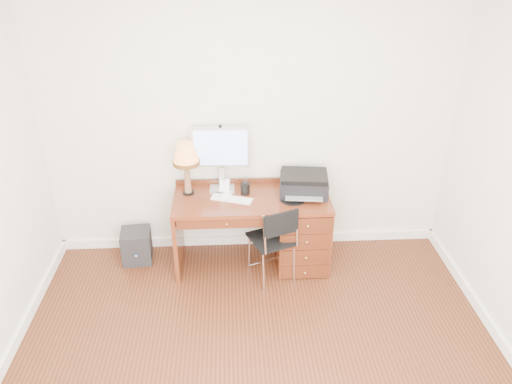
{
  "coord_description": "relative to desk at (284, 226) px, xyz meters",
  "views": [
    {
      "loc": [
        -0.18,
        -2.78,
        3.07
      ],
      "look_at": [
        0.03,
        1.2,
        0.92
      ],
      "focal_mm": 35.0,
      "sensor_mm": 36.0,
      "label": 1
    }
  ],
  "objects": [
    {
      "name": "room_shell",
      "position": [
        -0.32,
        -0.77,
        -0.36
      ],
      "size": [
        4.0,
        4.0,
        4.0
      ],
      "color": "silver",
      "rests_on": "ground"
    },
    {
      "name": "keyboard",
      "position": [
        -0.51,
        -0.03,
        0.34
      ],
      "size": [
        0.41,
        0.23,
        0.02
      ],
      "primitive_type": "cube",
      "rotation": [
        0.0,
        0.0,
        -0.33
      ],
      "color": "white",
      "rests_on": "desk"
    },
    {
      "name": "ground",
      "position": [
        -0.32,
        -1.4,
        -0.41
      ],
      "size": [
        4.0,
        4.0,
        0.0
      ],
      "primitive_type": "plane",
      "color": "#3D1B0E",
      "rests_on": "ground"
    },
    {
      "name": "pen_cup",
      "position": [
        -0.38,
        0.08,
        0.39
      ],
      "size": [
        0.09,
        0.09,
        0.11
      ],
      "primitive_type": "cylinder",
      "color": "black",
      "rests_on": "desk"
    },
    {
      "name": "equipment_box",
      "position": [
        -1.5,
        0.1,
        -0.24
      ],
      "size": [
        0.31,
        0.31,
        0.34
      ],
      "primitive_type": "cube",
      "rotation": [
        0.0,
        0.0,
        0.09
      ],
      "color": "black",
      "rests_on": "ground"
    },
    {
      "name": "mouse_pad",
      "position": [
        0.07,
        -0.06,
        0.35
      ],
      "size": [
        0.24,
        0.24,
        0.05
      ],
      "color": "black",
      "rests_on": "desk"
    },
    {
      "name": "printer",
      "position": [
        0.19,
        0.07,
        0.44
      ],
      "size": [
        0.5,
        0.41,
        0.2
      ],
      "rotation": [
        0.0,
        0.0,
        -0.12
      ],
      "color": "black",
      "rests_on": "desk"
    },
    {
      "name": "chair",
      "position": [
        -0.14,
        -0.3,
        0.08
      ],
      "size": [
        0.5,
        0.5,
        0.81
      ],
      "rotation": [
        0.0,
        0.0,
        0.38
      ],
      "color": "black",
      "rests_on": "ground"
    },
    {
      "name": "phone",
      "position": [
        -0.55,
        0.05,
        0.39
      ],
      "size": [
        0.1,
        0.1,
        0.17
      ],
      "rotation": [
        0.0,
        0.0,
        -0.29
      ],
      "color": "white",
      "rests_on": "desk"
    },
    {
      "name": "monitor",
      "position": [
        -0.61,
        0.22,
        0.74
      ],
      "size": [
        0.56,
        0.19,
        0.64
      ],
      "rotation": [
        0.0,
        0.0,
        -0.04
      ],
      "color": "silver",
      "rests_on": "desk"
    },
    {
      "name": "desk",
      "position": [
        0.0,
        0.0,
        0.0
      ],
      "size": [
        1.5,
        0.67,
        0.75
      ],
      "color": "maroon",
      "rests_on": "ground"
    },
    {
      "name": "leg_lamp",
      "position": [
        -0.93,
        0.12,
        0.73
      ],
      "size": [
        0.26,
        0.26,
        0.53
      ],
      "color": "black",
      "rests_on": "desk"
    }
  ]
}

